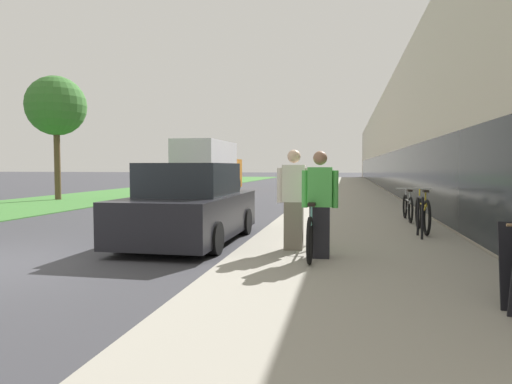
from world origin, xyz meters
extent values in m
cube|color=gray|center=(5.74, 21.00, 0.06)|extent=(4.23, 70.00, 0.11)
cube|color=beige|center=(12.90, 29.00, 3.24)|extent=(10.00, 70.00, 6.49)
cube|color=#1E2328|center=(7.94, 29.00, 1.25)|extent=(0.10, 63.00, 2.20)
cube|color=#3D7533|center=(-6.97, 25.00, 0.01)|extent=(5.89, 70.00, 0.03)
torus|color=black|center=(4.98, 2.27, 0.47)|extent=(0.06, 0.72, 0.72)
torus|color=black|center=(4.98, 0.60, 0.47)|extent=(0.06, 0.72, 0.72)
cylinder|color=#7AD1C6|center=(4.98, 1.44, 0.69)|extent=(0.04, 1.42, 0.04)
cylinder|color=#7AD1C6|center=(4.98, 1.10, 0.59)|extent=(0.04, 0.85, 0.33)
cylinder|color=#7AD1C6|center=(4.98, 0.90, 0.84)|extent=(0.03, 0.03, 0.30)
cube|color=black|center=(4.98, 0.90, 0.98)|extent=(0.11, 0.22, 0.05)
cylinder|color=#7AD1C6|center=(4.98, 2.14, 0.84)|extent=(0.03, 0.03, 0.31)
cylinder|color=silver|center=(4.98, 2.14, 1.00)|extent=(0.52, 0.03, 0.03)
cube|color=black|center=(5.10, 1.14, 0.52)|extent=(0.31, 0.23, 0.82)
cube|color=#4CB74C|center=(5.10, 1.14, 1.24)|extent=(0.38, 0.23, 0.63)
cylinder|color=#4CB74C|center=(4.86, 1.14, 1.21)|extent=(0.10, 0.10, 0.59)
cylinder|color=#4CB74C|center=(5.34, 1.14, 1.21)|extent=(0.10, 0.10, 0.59)
sphere|color=#936B51|center=(5.10, 1.14, 1.70)|extent=(0.22, 0.22, 0.22)
cube|color=#756B5B|center=(4.61, 1.76, 0.53)|extent=(0.32, 0.23, 0.84)
cube|color=beige|center=(4.61, 1.76, 1.27)|extent=(0.39, 0.23, 0.64)
cylinder|color=beige|center=(4.37, 1.76, 1.24)|extent=(0.10, 0.10, 0.61)
cylinder|color=beige|center=(4.86, 1.76, 1.24)|extent=(0.10, 0.10, 0.61)
sphere|color=beige|center=(4.61, 1.76, 1.74)|extent=(0.23, 0.23, 0.23)
cylinder|color=black|center=(7.00, 3.37, 0.52)|extent=(0.05, 0.05, 0.82)
cylinder|color=black|center=(7.00, 3.92, 0.52)|extent=(0.05, 0.05, 0.82)
cylinder|color=black|center=(7.00, 3.64, 0.93)|extent=(0.05, 0.55, 0.05)
torus|color=black|center=(7.18, 4.98, 0.50)|extent=(0.06, 0.76, 0.76)
torus|color=black|center=(7.18, 3.90, 0.50)|extent=(0.06, 0.76, 0.76)
cylinder|color=yellow|center=(7.18, 4.44, 0.73)|extent=(0.04, 0.92, 0.04)
cylinder|color=yellow|center=(7.18, 4.23, 0.62)|extent=(0.04, 0.56, 0.35)
cylinder|color=yellow|center=(7.18, 4.10, 0.88)|extent=(0.03, 0.03, 0.31)
cube|color=black|center=(7.18, 4.10, 1.04)|extent=(0.11, 0.22, 0.05)
cylinder|color=yellow|center=(7.18, 4.90, 0.89)|extent=(0.03, 0.03, 0.33)
cylinder|color=silver|center=(7.18, 4.90, 1.06)|extent=(0.52, 0.03, 0.03)
torus|color=black|center=(7.15, 7.21, 0.45)|extent=(0.06, 0.68, 0.68)
torus|color=black|center=(7.15, 6.09, 0.45)|extent=(0.06, 0.68, 0.68)
cylinder|color=#B7BCC1|center=(7.15, 6.65, 0.66)|extent=(0.04, 0.96, 0.04)
cylinder|color=#B7BCC1|center=(7.15, 6.43, 0.56)|extent=(0.04, 0.58, 0.31)
cylinder|color=#B7BCC1|center=(7.15, 6.29, 0.80)|extent=(0.03, 0.03, 0.28)
cube|color=black|center=(7.15, 6.29, 0.94)|extent=(0.11, 0.22, 0.05)
cylinder|color=#B7BCC1|center=(7.15, 7.12, 0.81)|extent=(0.03, 0.03, 0.30)
cylinder|color=silver|center=(7.15, 7.12, 0.95)|extent=(0.52, 0.03, 0.03)
cube|color=black|center=(2.34, 2.83, 0.56)|extent=(1.89, 4.20, 0.82)
cube|color=#1E2328|center=(2.34, 2.83, 1.30)|extent=(1.63, 2.10, 0.66)
cylinder|color=black|center=(1.46, 4.09, 0.30)|extent=(0.22, 0.60, 0.60)
cylinder|color=black|center=(3.22, 4.09, 0.30)|extent=(0.22, 0.60, 0.60)
cylinder|color=black|center=(1.46, 1.57, 0.30)|extent=(0.22, 0.60, 0.60)
cylinder|color=black|center=(3.22, 1.57, 0.30)|extent=(0.22, 0.60, 0.60)
cube|color=orange|center=(-2.28, 22.37, 1.13)|extent=(2.10, 1.83, 1.79)
cube|color=silver|center=(-2.28, 18.70, 1.61)|extent=(2.28, 5.50, 2.76)
cylinder|color=black|center=(-3.32, 21.89, 0.42)|extent=(0.28, 0.84, 0.84)
cylinder|color=black|center=(-1.24, 21.89, 0.42)|extent=(0.28, 0.84, 0.84)
cylinder|color=black|center=(-3.32, 17.60, 0.42)|extent=(0.28, 0.84, 0.84)
cylinder|color=black|center=(-1.24, 17.60, 0.42)|extent=(0.28, 0.84, 0.84)
cylinder|color=brown|center=(-7.64, 12.88, 1.70)|extent=(0.28, 0.28, 3.41)
sphere|color=#38702D|center=(-7.64, 12.88, 4.36)|extent=(2.72, 2.72, 2.72)
camera|label=1|loc=(5.49, -6.13, 1.57)|focal=32.00mm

